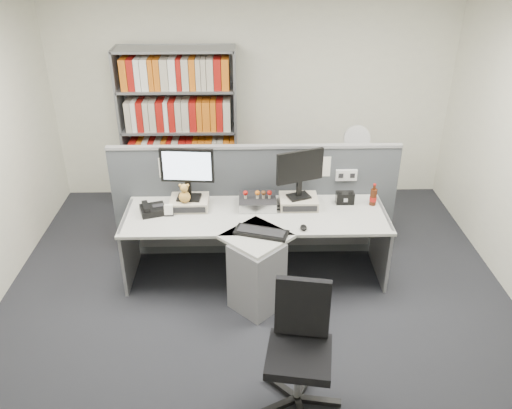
{
  "coord_description": "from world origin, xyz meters",
  "views": [
    {
      "loc": [
        -0.1,
        -3.66,
        3.25
      ],
      "look_at": [
        0.0,
        0.65,
        0.92
      ],
      "focal_mm": 36.6,
      "sensor_mm": 36.0,
      "label": 1
    }
  ],
  "objects_px": {
    "speaker": "(345,198)",
    "office_chair": "(300,344)",
    "keyboard": "(261,232)",
    "monitor_left": "(187,169)",
    "monitor_right": "(300,170)",
    "cola_bottle": "(373,197)",
    "desk_calendar": "(169,211)",
    "shelving_unit": "(180,132)",
    "desk": "(256,249)",
    "desk_phone": "(152,209)",
    "desk_fan": "(357,141)",
    "mouse": "(304,228)",
    "filing_cabinet": "(352,192)",
    "desktop_pc": "(257,202)"
  },
  "relations": [
    {
      "from": "desk",
      "to": "desk_phone",
      "type": "distance_m",
      "value": 1.1
    },
    {
      "from": "mouse",
      "to": "shelving_unit",
      "type": "height_order",
      "value": "shelving_unit"
    },
    {
      "from": "desk_calendar",
      "to": "speaker",
      "type": "distance_m",
      "value": 1.78
    },
    {
      "from": "desk_calendar",
      "to": "shelving_unit",
      "type": "bearing_deg",
      "value": 91.77
    },
    {
      "from": "desk_phone",
      "to": "filing_cabinet",
      "type": "bearing_deg",
      "value": 26.89
    },
    {
      "from": "shelving_unit",
      "to": "cola_bottle",
      "type": "bearing_deg",
      "value": -34.75
    },
    {
      "from": "mouse",
      "to": "filing_cabinet",
      "type": "distance_m",
      "value": 1.7
    },
    {
      "from": "desk_phone",
      "to": "speaker",
      "type": "distance_m",
      "value": 1.94
    },
    {
      "from": "monitor_left",
      "to": "desk_calendar",
      "type": "bearing_deg",
      "value": -139.68
    },
    {
      "from": "shelving_unit",
      "to": "desk_fan",
      "type": "xyz_separation_m",
      "value": [
        2.1,
        -0.45,
        0.04
      ]
    },
    {
      "from": "monitor_right",
      "to": "office_chair",
      "type": "distance_m",
      "value": 1.86
    },
    {
      "from": "keyboard",
      "to": "office_chair",
      "type": "height_order",
      "value": "office_chair"
    },
    {
      "from": "shelving_unit",
      "to": "office_chair",
      "type": "xyz_separation_m",
      "value": [
        1.19,
        -3.23,
        -0.45
      ]
    },
    {
      "from": "cola_bottle",
      "to": "desk",
      "type": "bearing_deg",
      "value": -161.7
    },
    {
      "from": "monitor_left",
      "to": "speaker",
      "type": "xyz_separation_m",
      "value": [
        1.58,
        0.05,
        -0.36
      ]
    },
    {
      "from": "desktop_pc",
      "to": "office_chair",
      "type": "xyz_separation_m",
      "value": [
        0.27,
        -1.77,
        -0.24
      ]
    },
    {
      "from": "desk_fan",
      "to": "cola_bottle",
      "type": "bearing_deg",
      "value": -90.28
    },
    {
      "from": "desk_calendar",
      "to": "filing_cabinet",
      "type": "distance_m",
      "value": 2.4
    },
    {
      "from": "monitor_left",
      "to": "speaker",
      "type": "height_order",
      "value": "monitor_left"
    },
    {
      "from": "desk_calendar",
      "to": "shelving_unit",
      "type": "relative_size",
      "value": 0.06
    },
    {
      "from": "mouse",
      "to": "shelving_unit",
      "type": "distance_m",
      "value": 2.36
    },
    {
      "from": "keyboard",
      "to": "filing_cabinet",
      "type": "relative_size",
      "value": 0.75
    },
    {
      "from": "desk_calendar",
      "to": "shelving_unit",
      "type": "distance_m",
      "value": 1.64
    },
    {
      "from": "desk_calendar",
      "to": "cola_bottle",
      "type": "relative_size",
      "value": 0.48
    },
    {
      "from": "desktop_pc",
      "to": "monitor_left",
      "type": "bearing_deg",
      "value": -179.34
    },
    {
      "from": "monitor_left",
      "to": "mouse",
      "type": "height_order",
      "value": "monitor_left"
    },
    {
      "from": "keyboard",
      "to": "shelving_unit",
      "type": "height_order",
      "value": "shelving_unit"
    },
    {
      "from": "desk_fan",
      "to": "desk_phone",
      "type": "bearing_deg",
      "value": -153.12
    },
    {
      "from": "desktop_pc",
      "to": "speaker",
      "type": "xyz_separation_m",
      "value": [
        0.89,
        0.04,
        0.01
      ]
    },
    {
      "from": "desktop_pc",
      "to": "desk_fan",
      "type": "relative_size",
      "value": 0.73
    },
    {
      "from": "monitor_right",
      "to": "cola_bottle",
      "type": "xyz_separation_m",
      "value": [
        0.76,
        0.01,
        -0.31
      ]
    },
    {
      "from": "keyboard",
      "to": "speaker",
      "type": "distance_m",
      "value": 1.05
    },
    {
      "from": "desk_fan",
      "to": "office_chair",
      "type": "xyz_separation_m",
      "value": [
        -0.91,
        -2.78,
        -0.49
      ]
    },
    {
      "from": "filing_cabinet",
      "to": "desk_phone",
      "type": "bearing_deg",
      "value": -153.11
    },
    {
      "from": "desktop_pc",
      "to": "desk_calendar",
      "type": "xyz_separation_m",
      "value": [
        -0.87,
        -0.17,
        -0.0
      ]
    },
    {
      "from": "office_chair",
      "to": "desk_phone",
      "type": "bearing_deg",
      "value": 128.47
    },
    {
      "from": "speaker",
      "to": "shelving_unit",
      "type": "distance_m",
      "value": 2.31
    },
    {
      "from": "keyboard",
      "to": "desktop_pc",
      "type": "bearing_deg",
      "value": 92.42
    },
    {
      "from": "desk_calendar",
      "to": "desk_fan",
      "type": "xyz_separation_m",
      "value": [
        2.05,
        1.17,
        0.25
      ]
    },
    {
      "from": "cola_bottle",
      "to": "monitor_left",
      "type": "bearing_deg",
      "value": -179.64
    },
    {
      "from": "desktop_pc",
      "to": "desk_fan",
      "type": "xyz_separation_m",
      "value": [
        1.18,
        1.01,
        0.25
      ]
    },
    {
      "from": "desk",
      "to": "cola_bottle",
      "type": "distance_m",
      "value": 1.31
    },
    {
      "from": "filing_cabinet",
      "to": "desk_calendar",
      "type": "bearing_deg",
      "value": -150.18
    },
    {
      "from": "speaker",
      "to": "cola_bottle",
      "type": "relative_size",
      "value": 0.78
    },
    {
      "from": "speaker",
      "to": "office_chair",
      "type": "bearing_deg",
      "value": -108.99
    },
    {
      "from": "office_chair",
      "to": "shelving_unit",
      "type": "bearing_deg",
      "value": 110.27
    },
    {
      "from": "desk_phone",
      "to": "cola_bottle",
      "type": "bearing_deg",
      "value": 3.14
    },
    {
      "from": "desk_calendar",
      "to": "filing_cabinet",
      "type": "height_order",
      "value": "desk_calendar"
    },
    {
      "from": "monitor_left",
      "to": "office_chair",
      "type": "relative_size",
      "value": 0.54
    },
    {
      "from": "desk_fan",
      "to": "office_chair",
      "type": "height_order",
      "value": "desk_fan"
    }
  ]
}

